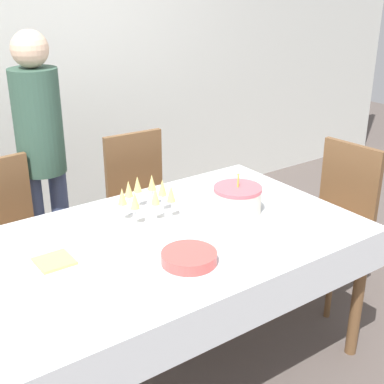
{
  "coord_description": "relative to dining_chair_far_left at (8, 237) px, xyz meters",
  "views": [
    {
      "loc": [
        -1.15,
        -1.89,
        1.9
      ],
      "look_at": [
        0.29,
        0.13,
        0.87
      ],
      "focal_mm": 50.0,
      "sensor_mm": 36.0,
      "label": 1
    }
  ],
  "objects": [
    {
      "name": "ground_plane",
      "position": [
        0.44,
        -0.88,
        -0.52
      ],
      "size": [
        12.0,
        12.0,
        0.0
      ],
      "primitive_type": "plane",
      "color": "#564C47"
    },
    {
      "name": "wall_back",
      "position": [
        0.44,
        0.95,
        0.83
      ],
      "size": [
        8.0,
        0.05,
        2.7
      ],
      "color": "silver",
      "rests_on": "ground_plane"
    },
    {
      "name": "dining_table",
      "position": [
        0.44,
        -0.88,
        0.13
      ],
      "size": [
        1.95,
        1.13,
        0.75
      ],
      "color": "white",
      "rests_on": "ground_plane"
    },
    {
      "name": "dining_chair_far_left",
      "position": [
        0.0,
        0.0,
        0.0
      ],
      "size": [
        0.45,
        0.45,
        0.95
      ],
      "color": "brown",
      "rests_on": "ground_plane"
    },
    {
      "name": "dining_chair_far_right",
      "position": [
        0.88,
        0.0,
        0.0
      ],
      "size": [
        0.44,
        0.44,
        0.95
      ],
      "color": "brown",
      "rests_on": "ground_plane"
    },
    {
      "name": "dining_chair_right_end",
      "position": [
        1.73,
        -0.88,
        0.0
      ],
      "size": [
        0.46,
        0.46,
        0.95
      ],
      "color": "brown",
      "rests_on": "ground_plane"
    },
    {
      "name": "birthday_cake",
      "position": [
        0.94,
        -0.87,
        0.3
      ],
      "size": [
        0.25,
        0.25,
        0.21
      ],
      "color": "silver",
      "rests_on": "dining_table"
    },
    {
      "name": "champagne_tray",
      "position": [
        0.53,
        -0.64,
        0.32
      ],
      "size": [
        0.35,
        0.35,
        0.18
      ],
      "color": "silver",
      "rests_on": "dining_table"
    },
    {
      "name": "plate_stack_main",
      "position": [
        0.43,
        -1.15,
        0.26
      ],
      "size": [
        0.24,
        0.24,
        0.05
      ],
      "color": "#CC4C47",
      "rests_on": "dining_table"
    },
    {
      "name": "cake_knife",
      "position": [
        0.92,
        -1.05,
        0.23
      ],
      "size": [
        0.28,
        0.13,
        0.0
      ],
      "color": "silver",
      "rests_on": "dining_table"
    },
    {
      "name": "fork_pile",
      "position": [
        -0.01,
        -0.99,
        0.24
      ],
      "size": [
        0.18,
        0.08,
        0.02
      ],
      "color": "silver",
      "rests_on": "dining_table"
    },
    {
      "name": "napkin_pile",
      "position": [
        -0.03,
        -0.82,
        0.24
      ],
      "size": [
        0.15,
        0.15,
        0.01
      ],
      "color": "#E0D166",
      "rests_on": "dining_table"
    },
    {
      "name": "person_standing",
      "position": [
        0.32,
        0.21,
        0.45
      ],
      "size": [
        0.28,
        0.28,
        1.61
      ],
      "color": "#3F4C72",
      "rests_on": "ground_plane"
    }
  ]
}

